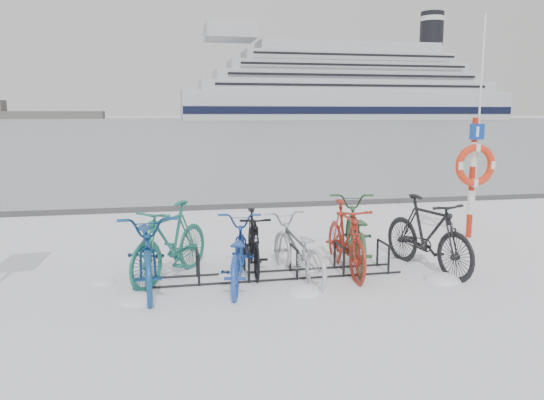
# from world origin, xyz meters

# --- Properties ---
(ground) EXTENTS (900.00, 900.00, 0.00)m
(ground) POSITION_xyz_m (0.00, 0.00, 0.00)
(ground) COLOR white
(ground) RESTS_ON ground
(ice_sheet) EXTENTS (400.00, 298.00, 0.02)m
(ice_sheet) POSITION_xyz_m (0.00, 155.00, 0.01)
(ice_sheet) COLOR #9CA7B0
(ice_sheet) RESTS_ON ground
(quay_edge) EXTENTS (400.00, 0.25, 0.10)m
(quay_edge) POSITION_xyz_m (0.00, 5.90, 0.05)
(quay_edge) COLOR #3F3F42
(quay_edge) RESTS_ON ground
(bike_rack) EXTENTS (4.00, 0.48, 0.46)m
(bike_rack) POSITION_xyz_m (0.00, 0.00, 0.18)
(bike_rack) COLOR black
(bike_rack) RESTS_ON ground
(lifebuoy_station) EXTENTS (0.82, 0.23, 4.28)m
(lifebuoy_station) POSITION_xyz_m (4.36, 1.69, 1.44)
(lifebuoy_station) COLOR #B5220E
(lifebuoy_station) RESTS_ON ground
(cruise_ferry) EXTENTS (125.18, 23.64, 41.13)m
(cruise_ferry) POSITION_xyz_m (66.51, 189.29, 11.20)
(cruise_ferry) COLOR silver
(cruise_ferry) RESTS_ON ground
(bike_0) EXTENTS (0.89, 2.24, 1.15)m
(bike_0) POSITION_xyz_m (-1.78, -0.10, 0.58)
(bike_0) COLOR navy
(bike_0) RESTS_ON ground
(bike_1) EXTENTS (1.56, 1.91, 1.17)m
(bike_1) POSITION_xyz_m (-1.46, 0.23, 0.58)
(bike_1) COLOR #1F6C5D
(bike_1) RESTS_ON ground
(bike_2) EXTENTS (1.02, 1.97, 0.98)m
(bike_2) POSITION_xyz_m (-0.53, -0.25, 0.49)
(bike_2) COLOR #2048AD
(bike_2) RESTS_ON ground
(bike_3) EXTENTS (0.57, 1.66, 0.98)m
(bike_3) POSITION_xyz_m (-0.19, 0.37, 0.49)
(bike_3) COLOR black
(bike_3) RESTS_ON ground
(bike_4) EXTENTS (0.95, 1.93, 0.97)m
(bike_4) POSITION_xyz_m (0.38, -0.14, 0.48)
(bike_4) COLOR #B4B8BC
(bike_4) RESTS_ON ground
(bike_5) EXTENTS (0.60, 1.90, 1.13)m
(bike_5) POSITION_xyz_m (1.19, 0.01, 0.57)
(bike_5) COLOR #A1281B
(bike_5) RESTS_ON ground
(bike_6) EXTENTS (1.21, 2.25, 1.12)m
(bike_6) POSITION_xyz_m (1.47, 0.39, 0.56)
(bike_6) COLOR #2D5A35
(bike_6) RESTS_ON ground
(bike_7) EXTENTS (1.02, 2.06, 1.19)m
(bike_7) POSITION_xyz_m (2.49, -0.09, 0.60)
(bike_7) COLOR black
(bike_7) RESTS_ON ground
(snow_drifts) EXTENTS (5.56, 1.95, 0.19)m
(snow_drifts) POSITION_xyz_m (0.50, -0.13, 0.00)
(snow_drifts) COLOR white
(snow_drifts) RESTS_ON ground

